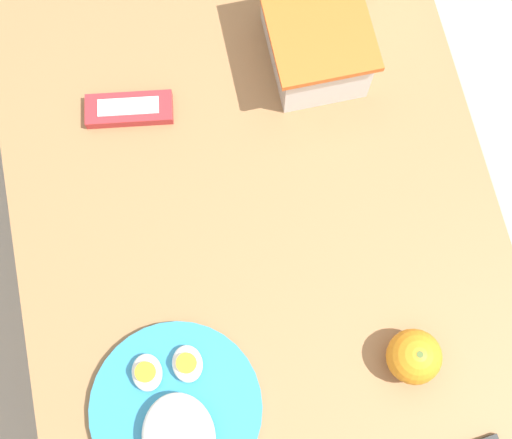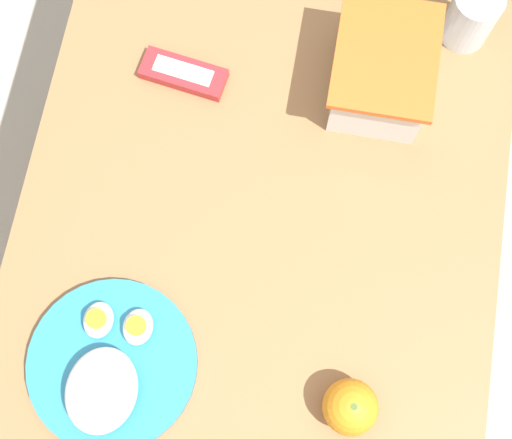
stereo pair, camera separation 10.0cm
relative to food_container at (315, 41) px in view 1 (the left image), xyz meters
The scene contains 6 objects.
ground_plane 0.83m from the food_container, 31.69° to the right, with size 10.00×10.00×0.00m, color #B2A899.
table 0.30m from the food_container, 31.69° to the right, with size 1.17×0.70×0.74m.
food_container is the anchor object (origin of this frame).
orange_fruit 0.48m from the food_container, ahead, with size 0.07×0.07×0.07m.
rice_plate 0.57m from the food_container, 31.96° to the right, with size 0.23×0.23×0.06m.
candy_bar 0.29m from the food_container, 83.59° to the right, with size 0.07×0.14×0.02m.
Camera 1 is at (0.28, -0.06, 1.73)m, focal length 50.00 mm.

